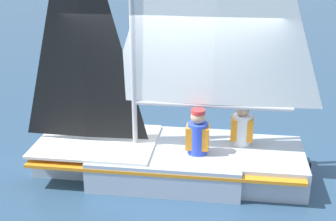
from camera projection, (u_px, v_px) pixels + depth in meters
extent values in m
plane|color=#2D4C6B|center=(168.00, 173.00, 7.46)|extent=(260.00, 260.00, 0.00)
cube|color=#B2BCCC|center=(168.00, 160.00, 7.37)|extent=(2.62, 2.75, 0.47)
cube|color=#B2BCCC|center=(69.00, 154.00, 7.57)|extent=(1.26, 1.28, 0.47)
cube|color=#B2BCCC|center=(272.00, 166.00, 7.17)|extent=(1.63, 1.56, 0.47)
cube|color=orange|center=(168.00, 151.00, 7.32)|extent=(3.72, 4.17, 0.05)
cube|color=silver|center=(97.00, 141.00, 7.42)|extent=(2.27, 2.35, 0.04)
cylinder|color=#B7B7BC|center=(212.00, 106.00, 6.95)|extent=(1.50, 1.92, 0.07)
pyramid|color=black|center=(79.00, 16.00, 6.73)|extent=(0.89, 1.14, 3.79)
cube|color=black|center=(307.00, 173.00, 7.13)|extent=(0.07, 0.08, 0.33)
cube|color=black|center=(197.00, 167.00, 7.17)|extent=(0.36, 0.37, 0.45)
cylinder|color=blue|center=(197.00, 138.00, 7.00)|extent=(0.42, 0.42, 0.50)
cube|color=orange|center=(198.00, 137.00, 6.99)|extent=(0.41, 0.43, 0.35)
sphere|color=tan|center=(198.00, 117.00, 6.87)|extent=(0.22, 0.22, 0.22)
cylinder|color=red|center=(198.00, 112.00, 6.84)|extent=(0.29, 0.29, 0.06)
cube|color=black|center=(240.00, 157.00, 7.46)|extent=(0.36, 0.37, 0.45)
cylinder|color=white|center=(242.00, 130.00, 7.29)|extent=(0.42, 0.42, 0.50)
cube|color=orange|center=(242.00, 129.00, 7.28)|extent=(0.41, 0.43, 0.35)
sphere|color=tan|center=(243.00, 109.00, 7.17)|extent=(0.22, 0.22, 0.22)
cylinder|color=white|center=(243.00, 104.00, 7.14)|extent=(0.29, 0.29, 0.06)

